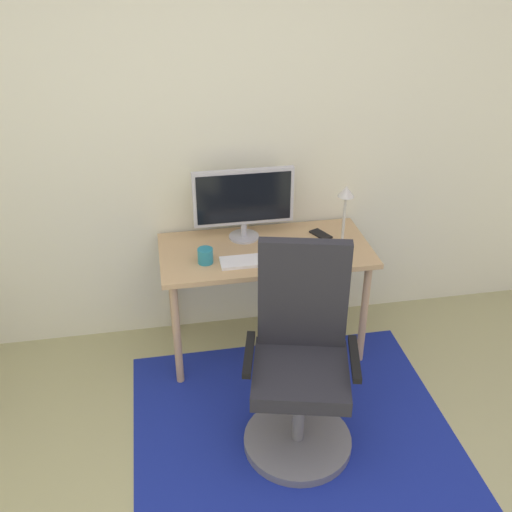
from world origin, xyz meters
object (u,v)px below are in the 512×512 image
(desk_lamp, at_px, (345,209))
(cell_phone, at_px, (321,234))
(coffee_cup, at_px, (205,256))
(keyboard, at_px, (259,260))
(computer_mouse, at_px, (314,251))
(office_chair, at_px, (300,373))
(desk, at_px, (265,261))
(monitor, at_px, (244,199))

(desk_lamp, bearing_deg, cell_phone, 109.58)
(coffee_cup, distance_m, desk_lamp, 0.81)
(desk_lamp, bearing_deg, keyboard, -174.23)
(keyboard, distance_m, computer_mouse, 0.33)
(desk_lamp, relative_size, office_chair, 0.36)
(desk, xyz_separation_m, cell_phone, (0.36, 0.10, 0.09))
(monitor, distance_m, coffee_cup, 0.42)
(desk, height_order, coffee_cup, coffee_cup)
(desk, height_order, cell_phone, cell_phone)
(keyboard, height_order, office_chair, office_chair)
(cell_phone, height_order, office_chair, office_chair)
(desk, relative_size, coffee_cup, 14.13)
(computer_mouse, xyz_separation_m, office_chair, (-0.24, -0.67, -0.30))
(cell_phone, bearing_deg, coffee_cup, 170.36)
(monitor, height_order, office_chair, monitor)
(monitor, height_order, desk_lamp, monitor)
(computer_mouse, relative_size, desk_lamp, 0.26)
(computer_mouse, bearing_deg, monitor, 144.50)
(desk_lamp, distance_m, office_chair, 0.96)
(computer_mouse, xyz_separation_m, coffee_cup, (-0.62, 0.00, 0.03))
(monitor, bearing_deg, cell_phone, -6.58)
(computer_mouse, xyz_separation_m, desk_lamp, (0.17, 0.01, 0.24))
(cell_phone, bearing_deg, desk_lamp, -95.73)
(office_chair, bearing_deg, cell_phone, 83.10)
(desk_lamp, bearing_deg, office_chair, -120.59)
(office_chair, bearing_deg, coffee_cup, 133.61)
(monitor, relative_size, computer_mouse, 5.64)
(monitor, distance_m, keyboard, 0.38)
(monitor, relative_size, desk_lamp, 1.49)
(coffee_cup, height_order, desk_lamp, desk_lamp)
(office_chair, bearing_deg, monitor, 111.73)
(desk, bearing_deg, cell_phone, 15.74)
(desk_lamp, bearing_deg, desk, 167.76)
(keyboard, xyz_separation_m, desk_lamp, (0.49, 0.05, 0.25))
(desk, xyz_separation_m, computer_mouse, (0.26, -0.10, 0.10))
(computer_mouse, bearing_deg, coffee_cup, 179.58)
(keyboard, bearing_deg, desk, 65.75)
(keyboard, distance_m, cell_phone, 0.49)
(cell_phone, distance_m, desk_lamp, 0.33)
(keyboard, relative_size, desk_lamp, 1.09)
(desk, xyz_separation_m, keyboard, (-0.06, -0.14, 0.09))
(computer_mouse, distance_m, office_chair, 0.77)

